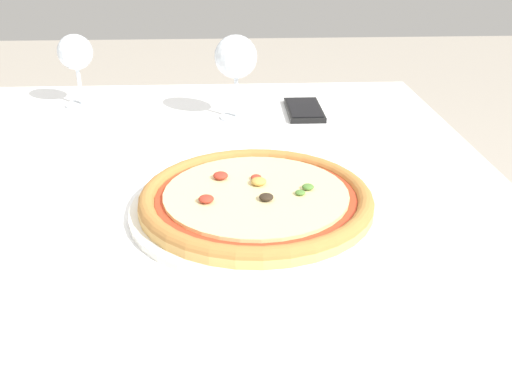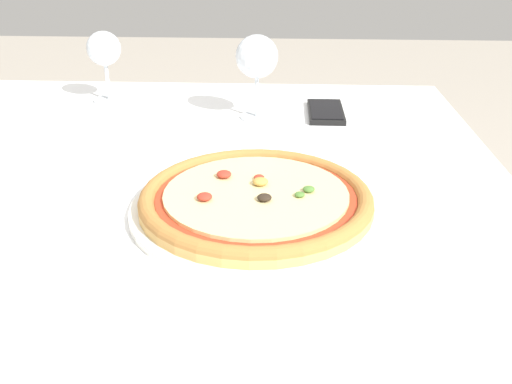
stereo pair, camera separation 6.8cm
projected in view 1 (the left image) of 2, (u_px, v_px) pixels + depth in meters
name	position (u px, v px, depth m)	size (l,w,h in m)	color
dining_table	(148.00, 226.00, 0.93)	(1.12, 1.02, 0.75)	brown
pizza_plate	(256.00, 201.00, 0.76)	(0.34, 0.34, 0.04)	white
wine_glass_far_left	(76.00, 55.00, 1.16)	(0.07, 0.07, 0.15)	silver
wine_glass_far_right	(236.00, 59.00, 1.08)	(0.08, 0.08, 0.16)	silver
cell_phone	(304.00, 110.00, 1.16)	(0.07, 0.14, 0.01)	black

